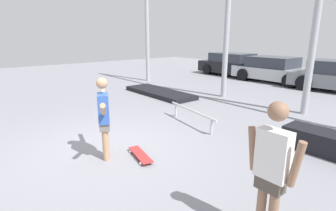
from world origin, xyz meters
name	(u,v)px	position (x,y,z in m)	size (l,w,h in m)	color
ground_plane	(106,149)	(0.00, 0.00, 0.00)	(36.00, 36.00, 0.00)	gray
skateboarder	(104,115)	(0.38, -0.18, 0.87)	(1.28, 0.70, 1.58)	tan
skateboard	(140,155)	(0.79, 0.34, 0.06)	(0.86, 0.40, 0.08)	red
manual_pad	(159,93)	(-3.44, 4.19, 0.08)	(3.36, 1.13, 0.17)	black
grind_rail	(192,113)	(0.05, 2.51, 0.32)	(2.01, 0.45, 0.42)	#B7BABF
canopy_support_left	(181,15)	(-4.04, 5.88, 3.17)	(5.20, 0.20, 5.15)	#A5A8AD
parked_car_black	(233,65)	(-4.72, 10.82, 0.64)	(4.51, 2.10, 1.33)	black
parked_car_silver	(274,70)	(-2.06, 10.64, 0.62)	(4.15, 2.12, 1.28)	#B7BABF
bystander	(272,166)	(3.47, 0.27, 0.93)	(0.66, 0.22, 1.65)	#8C664C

